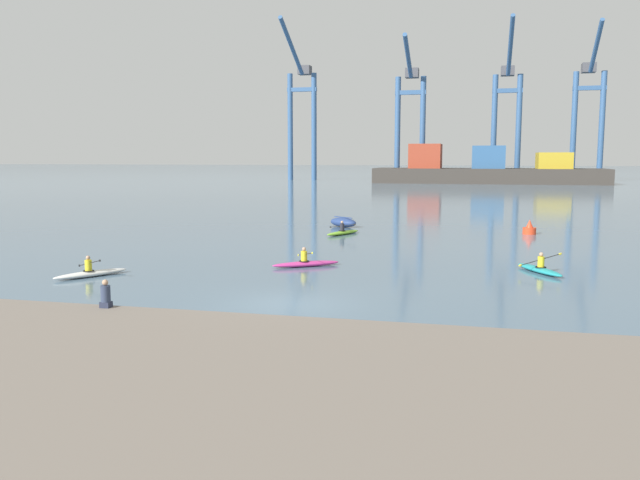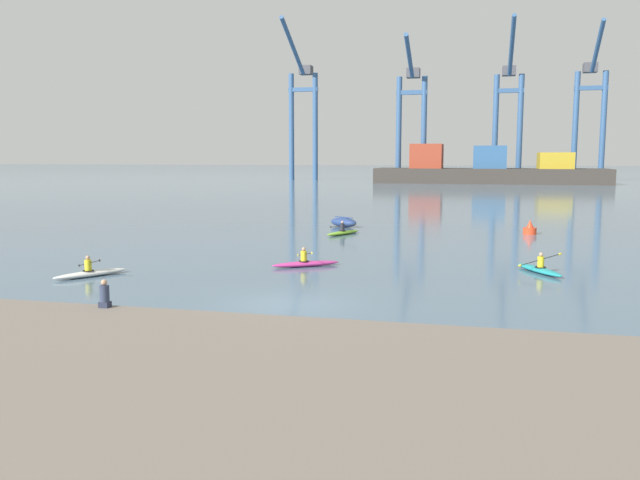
{
  "view_description": "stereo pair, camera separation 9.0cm",
  "coord_description": "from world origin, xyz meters",
  "views": [
    {
      "loc": [
        6.43,
        -22.03,
        5.27
      ],
      "look_at": [
        -2.09,
        13.62,
        0.6
      ],
      "focal_mm": 36.64,
      "sensor_mm": 36.0,
      "label": 1
    },
    {
      "loc": [
        6.52,
        -22.01,
        5.27
      ],
      "look_at": [
        -2.09,
        13.62,
        0.6
      ],
      "focal_mm": 36.64,
      "sensor_mm": 36.0,
      "label": 2
    }
  ],
  "objects": [
    {
      "name": "kayak_white",
      "position": [
        -10.1,
        3.31,
        0.17
      ],
      "size": [
        2.3,
        3.2,
        0.95
      ],
      "color": "silver",
      "rests_on": "ground"
    },
    {
      "name": "gantry_crane_east",
      "position": [
        29.3,
        128.8,
        15.93
      ],
      "size": [
        6.79,
        15.39,
        32.13
      ],
      "color": "#335684",
      "rests_on": "ground"
    },
    {
      "name": "ground_plane",
      "position": [
        0.0,
        0.0,
        0.0
      ],
      "size": [
        800.0,
        800.0,
        0.0
      ],
      "primitive_type": "plane",
      "color": "slate"
    },
    {
      "name": "kayak_lime",
      "position": [
        -2.35,
        21.41,
        0.17
      ],
      "size": [
        2.07,
        3.32,
        0.95
      ],
      "color": "#7ABC2D",
      "rests_on": "ground"
    },
    {
      "name": "capsized_dinghy",
      "position": [
        -3.32,
        26.29,
        0.35
      ],
      "size": [
        2.75,
        2.42,
        0.76
      ],
      "color": "navy",
      "rests_on": "ground"
    },
    {
      "name": "gantry_crane_west",
      "position": [
        -32.89,
        123.88,
        16.87
      ],
      "size": [
        6.85,
        20.87,
        33.6
      ],
      "color": "#335684",
      "rests_on": "ground"
    },
    {
      "name": "gantry_crane_east_mid",
      "position": [
        12.35,
        125.1,
        15.88
      ],
      "size": [
        6.29,
        17.37,
        32.66
      ],
      "color": "#335684",
      "rests_on": "ground"
    },
    {
      "name": "seated_onlooker",
      "position": [
        -4.83,
        -4.0,
        0.95
      ],
      "size": [
        0.32,
        0.3,
        0.9
      ],
      "color": "#23283D",
      "rests_on": "stone_quay"
    },
    {
      "name": "container_barge",
      "position": [
        8.14,
        114.49,
        2.57
      ],
      "size": [
        45.56,
        11.12,
        7.92
      ],
      "color": "#38332D",
      "rests_on": "ground"
    },
    {
      "name": "channel_buoy",
      "position": [
        10.09,
        24.7,
        0.36
      ],
      "size": [
        0.9,
        0.9,
        1.0
      ],
      "color": "red",
      "rests_on": "ground"
    },
    {
      "name": "gantry_crane_west_mid",
      "position": [
        -7.79,
        120.4,
        15.3
      ],
      "size": [
        6.58,
        17.22,
        29.12
      ],
      "color": "#335684",
      "rests_on": "ground"
    },
    {
      "name": "kayak_magenta",
      "position": [
        -1.49,
        8.13,
        0.17
      ],
      "size": [
        3.16,
        2.39,
        0.95
      ],
      "color": "#C13384",
      "rests_on": "ground"
    },
    {
      "name": "kayak_teal",
      "position": [
        9.37,
        9.0,
        0.17
      ],
      "size": [
        2.14,
        3.28,
        0.95
      ],
      "color": "teal",
      "rests_on": "ground"
    },
    {
      "name": "stone_quay",
      "position": [
        0.0,
        -13.7,
        0.28
      ],
      "size": [
        80.0,
        20.0,
        0.55
      ],
      "primitive_type": "cube",
      "color": "#70665B",
      "rests_on": "ground"
    }
  ]
}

